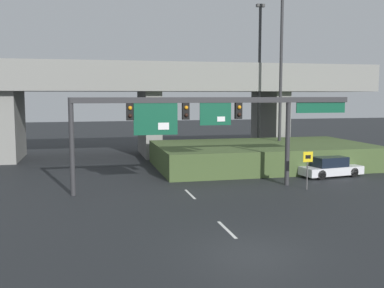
% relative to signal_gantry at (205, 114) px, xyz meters
% --- Properties ---
extents(ground_plane, '(160.00, 160.00, 0.00)m').
position_rel_signal_gantry_xyz_m(ground_plane, '(-1.16, -10.59, -4.38)').
color(ground_plane, black).
extents(lane_markings, '(0.14, 22.69, 0.01)m').
position_rel_signal_gantry_xyz_m(lane_markings, '(-1.16, 2.29, -4.38)').
color(lane_markings, silver).
rests_on(lane_markings, ground).
extents(signal_gantry, '(16.63, 0.44, 5.36)m').
position_rel_signal_gantry_xyz_m(signal_gantry, '(0.00, 0.00, 0.00)').
color(signal_gantry, '#2D2D30').
rests_on(signal_gantry, ground).
extents(speed_limit_sign, '(0.60, 0.11, 2.29)m').
position_rel_signal_gantry_xyz_m(speed_limit_sign, '(5.74, -1.49, -2.89)').
color(speed_limit_sign, '#4C4C4C').
rests_on(speed_limit_sign, ground).
extents(highway_light_pole_near, '(0.70, 0.36, 13.15)m').
position_rel_signal_gantry_xyz_m(highway_light_pole_near, '(7.93, 11.77, 2.57)').
color(highway_light_pole_near, '#2D2D30').
rests_on(highway_light_pole_near, ground).
extents(highway_light_pole_far, '(0.70, 0.36, 16.39)m').
position_rel_signal_gantry_xyz_m(highway_light_pole_far, '(8.61, 8.87, 4.20)').
color(highway_light_pole_far, '#2D2D30').
rests_on(highway_light_pole_far, ground).
extents(overpass_bridge, '(41.41, 8.03, 8.23)m').
position_rel_signal_gantry_xyz_m(overpass_bridge, '(-1.16, 15.51, 1.37)').
color(overpass_bridge, gray).
rests_on(overpass_bridge, ground).
extents(grass_embankment, '(16.18, 9.26, 1.75)m').
position_rel_signal_gantry_xyz_m(grass_embankment, '(6.40, 7.05, -3.50)').
color(grass_embankment, '#42562D').
rests_on(grass_embankment, ground).
extents(parked_sedan_near_right, '(4.47, 2.38, 1.36)m').
position_rel_signal_gantry_xyz_m(parked_sedan_near_right, '(9.24, 2.09, -3.75)').
color(parked_sedan_near_right, silver).
rests_on(parked_sedan_near_right, ground).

